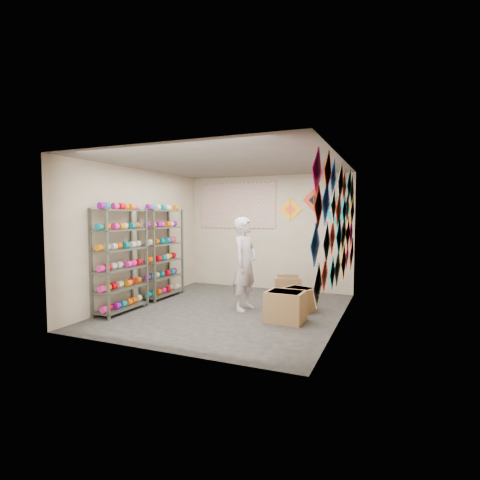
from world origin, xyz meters
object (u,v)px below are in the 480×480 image
at_px(shelf_rack_back, 162,253).
at_px(shopkeeper, 245,264).
at_px(shelf_rack_front, 121,260).
at_px(carton_a, 285,306).
at_px(carton_c, 288,289).
at_px(carton_b, 299,299).

bearing_deg(shelf_rack_back, shopkeeper, -7.77).
xyz_separation_m(shelf_rack_front, shopkeeper, (2.04, 1.02, -0.08)).
height_order(carton_a, carton_c, carton_a).
xyz_separation_m(shelf_rack_back, carton_b, (2.99, 0.06, -0.74)).
bearing_deg(shopkeeper, shelf_rack_back, 89.23).
relative_size(shelf_rack_front, carton_b, 3.66).
bearing_deg(shopkeeper, carton_b, -63.42).
bearing_deg(shelf_rack_back, shelf_rack_front, -90.00).
xyz_separation_m(shelf_rack_front, shelf_rack_back, (0.00, 1.30, 0.00)).
distance_m(shopkeeper, carton_a, 1.19).
bearing_deg(shelf_rack_front, carton_a, 10.77).
relative_size(shelf_rack_front, shopkeeper, 1.10).
height_order(carton_a, carton_b, carton_a).
height_order(shelf_rack_front, shelf_rack_back, same).
distance_m(carton_b, carton_c, 0.80).
xyz_separation_m(shelf_rack_front, carton_b, (2.99, 1.36, -0.74)).
distance_m(shelf_rack_back, shopkeeper, 2.06).
bearing_deg(shelf_rack_back, carton_c, 16.24).
height_order(carton_b, carton_c, carton_c).
bearing_deg(shopkeeper, carton_a, -109.71).
bearing_deg(shelf_rack_back, carton_b, 1.16).
bearing_deg(shelf_rack_front, carton_b, 24.48).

